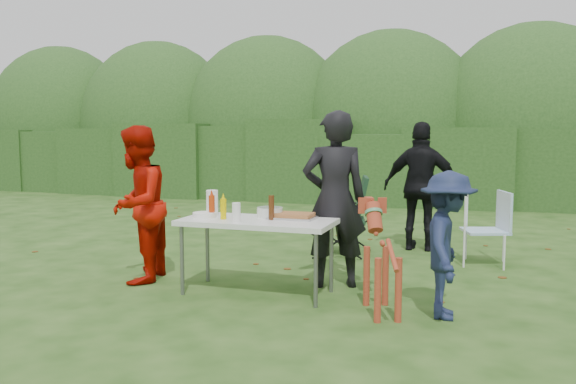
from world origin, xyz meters
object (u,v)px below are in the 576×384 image
(lawn_chair, at_px, (485,228))
(mustard_bottle, at_px, (223,209))
(dog, at_px, (382,260))
(person_cook, at_px, (334,199))
(beer_bottle, at_px, (271,208))
(child, at_px, (448,245))
(ketchup_bottle, at_px, (212,206))
(camping_chair, at_px, (343,215))
(person_black_puffy, at_px, (422,186))
(folding_table, at_px, (257,225))
(paper_towel_roll, at_px, (212,203))
(person_red_jacket, at_px, (137,204))

(lawn_chair, height_order, mustard_bottle, mustard_bottle)
(dog, relative_size, mustard_bottle, 5.01)
(person_cook, distance_m, beer_bottle, 0.71)
(child, bearing_deg, ketchup_bottle, 81.94)
(mustard_bottle, bearing_deg, camping_chair, 72.14)
(person_black_puffy, xyz_separation_m, camping_chair, (-0.92, -0.66, -0.34))
(folding_table, bearing_deg, dog, -11.49)
(child, xyz_separation_m, beer_bottle, (-1.69, 0.22, 0.22))
(dog, height_order, camping_chair, camping_chair)
(person_black_puffy, bearing_deg, person_cook, 76.00)
(paper_towel_roll, bearing_deg, mustard_bottle, -42.69)
(folding_table, relative_size, camping_chair, 1.45)
(lawn_chair, relative_size, ketchup_bottle, 4.05)
(beer_bottle, distance_m, paper_towel_roll, 0.68)
(folding_table, relative_size, paper_towel_roll, 5.77)
(child, bearing_deg, person_black_puffy, 7.20)
(person_cook, bearing_deg, paper_towel_roll, -3.45)
(ketchup_bottle, bearing_deg, person_black_puffy, 56.91)
(folding_table, bearing_deg, beer_bottle, 10.87)
(person_black_puffy, relative_size, paper_towel_roll, 6.61)
(lawn_chair, bearing_deg, folding_table, 25.48)
(lawn_chair, distance_m, mustard_bottle, 3.27)
(person_cook, distance_m, lawn_chair, 2.18)
(child, distance_m, camping_chair, 2.68)
(lawn_chair, bearing_deg, paper_towel_roll, 17.48)
(beer_bottle, bearing_deg, paper_towel_roll, 172.68)
(child, bearing_deg, lawn_chair, -10.49)
(camping_chair, height_order, paper_towel_roll, camping_chair)
(person_red_jacket, distance_m, beer_bottle, 1.52)
(dog, bearing_deg, person_black_puffy, -22.09)
(camping_chair, bearing_deg, ketchup_bottle, 53.09)
(folding_table, xyz_separation_m, lawn_chair, (2.11, 2.07, -0.24))
(person_red_jacket, distance_m, paper_towel_roll, 0.84)
(person_red_jacket, relative_size, paper_towel_roll, 6.38)
(mustard_bottle, xyz_separation_m, beer_bottle, (0.46, 0.11, 0.02))
(person_red_jacket, bearing_deg, lawn_chair, 107.42)
(dog, bearing_deg, camping_chair, -0.49)
(person_cook, bearing_deg, person_black_puffy, -128.37)
(person_black_puffy, relative_size, lawn_chair, 1.93)
(person_black_puffy, height_order, mustard_bottle, person_black_puffy)
(lawn_chair, xyz_separation_m, ketchup_bottle, (-2.59, -2.07, 0.40))
(ketchup_bottle, bearing_deg, camping_chair, 67.42)
(lawn_chair, bearing_deg, camping_chair, -18.42)
(ketchup_bottle, xyz_separation_m, paper_towel_roll, (-0.05, 0.12, 0.02))
(ketchup_bottle, relative_size, paper_towel_roll, 0.85)
(folding_table, distance_m, ketchup_bottle, 0.51)
(dog, xyz_separation_m, beer_bottle, (-1.14, 0.29, 0.38))
(folding_table, xyz_separation_m, mustard_bottle, (-0.32, -0.09, 0.15))
(person_black_puffy, height_order, lawn_chair, person_black_puffy)
(mustard_bottle, relative_size, paper_towel_roll, 0.77)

